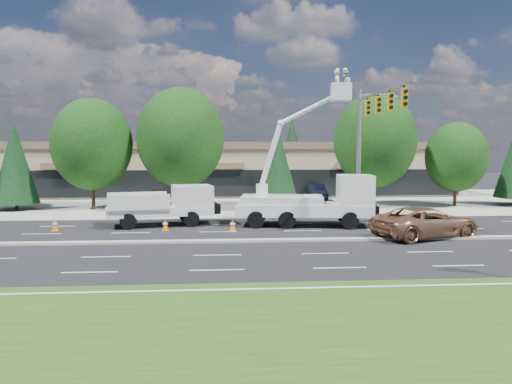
{
  "coord_description": "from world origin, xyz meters",
  "views": [
    {
      "loc": [
        0.12,
        -25.66,
        4.86
      ],
      "look_at": [
        2.18,
        2.38,
        2.4
      ],
      "focal_mm": 35.0,
      "sensor_mm": 36.0,
      "label": 1
    }
  ],
  "objects": [
    {
      "name": "tree_back_a",
      "position": [
        -18.0,
        42.0,
        5.01
      ],
      "size": [
        4.74,
        4.74,
        9.34
      ],
      "color": "#332114",
      "rests_on": "ground"
    },
    {
      "name": "tree_back_b",
      "position": [
        -4.0,
        42.0,
        6.3
      ],
      "size": [
        5.96,
        5.96,
        11.74
      ],
      "color": "#332114",
      "rests_on": "ground"
    },
    {
      "name": "minivan",
      "position": [
        11.36,
        0.6,
        0.84
      ],
      "size": [
        6.63,
        4.64,
        1.68
      ],
      "primitive_type": "imported",
      "rotation": [
        0.0,
        0.0,
        1.91
      ],
      "color": "#976749",
      "rests_on": "ground"
    },
    {
      "name": "traffic_cone_c",
      "position": [
        0.88,
        3.61,
        0.34
      ],
      "size": [
        0.4,
        0.4,
        0.7
      ],
      "color": "#F46407",
      "rests_on": "ground"
    },
    {
      "name": "strip_mall",
      "position": [
        0.0,
        29.97,
        2.83
      ],
      "size": [
        50.4,
        15.4,
        5.5
      ],
      "color": "tan",
      "rests_on": "ground"
    },
    {
      "name": "tree_front_e",
      "position": [
        5.0,
        15.0,
        3.37
      ],
      "size": [
        3.19,
        3.19,
        6.28
      ],
      "color": "#332114",
      "rests_on": "ground"
    },
    {
      "name": "parked_car_west",
      "position": [
        -4.97,
        16.0,
        0.75
      ],
      "size": [
        2.17,
        4.52,
        1.49
      ],
      "primitive_type": "imported",
      "rotation": [
        0.0,
        0.0,
        0.09
      ],
      "color": "black",
      "rests_on": "ground"
    },
    {
      "name": "utility_pickup",
      "position": [
        -3.19,
        6.02,
        1.03
      ],
      "size": [
        6.89,
        3.7,
        2.51
      ],
      "rotation": [
        0.0,
        0.0,
        0.21
      ],
      "color": "silver",
      "rests_on": "ground"
    },
    {
      "name": "concrete_apron",
      "position": [
        0.0,
        20.0,
        0.01
      ],
      "size": [
        140.0,
        22.0,
        0.01
      ],
      "primitive_type": "cube",
      "color": "gray",
      "rests_on": "ground"
    },
    {
      "name": "tree_back_c",
      "position": [
        10.0,
        42.0,
        4.8
      ],
      "size": [
        4.54,
        4.54,
        8.95
      ],
      "color": "#332114",
      "rests_on": "ground"
    },
    {
      "name": "tree_front_c",
      "position": [
        -10.0,
        15.0,
        5.18
      ],
      "size": [
        6.38,
        6.38,
        8.85
      ],
      "color": "#332114",
      "rests_on": "ground"
    },
    {
      "name": "tree_front_d",
      "position": [
        -3.0,
        15.0,
        5.7
      ],
      "size": [
        7.02,
        7.02,
        9.74
      ],
      "color": "#332114",
      "rests_on": "ground"
    },
    {
      "name": "tree_front_b",
      "position": [
        -16.0,
        15.0,
        3.75
      ],
      "size": [
        3.55,
        3.55,
        6.99
      ],
      "color": "#332114",
      "rests_on": "ground"
    },
    {
      "name": "traffic_cone_b",
      "position": [
        -3.11,
        3.87,
        0.34
      ],
      "size": [
        0.4,
        0.4,
        0.7
      ],
      "color": "#F46407",
      "rests_on": "ground"
    },
    {
      "name": "signal_mast",
      "position": [
        10.03,
        7.04,
        6.06
      ],
      "size": [
        2.76,
        10.16,
        9.0
      ],
      "color": "gray",
      "rests_on": "ground"
    },
    {
      "name": "tree_front_g",
      "position": [
        20.0,
        15.0,
        4.14
      ],
      "size": [
        5.1,
        5.1,
        7.08
      ],
      "color": "#332114",
      "rests_on": "ground"
    },
    {
      "name": "bucket_truck",
      "position": [
        6.16,
        5.04,
        2.1
      ],
      "size": [
        8.71,
        3.67,
        9.75
      ],
      "rotation": [
        0.0,
        0.0,
        -0.14
      ],
      "color": "silver",
      "rests_on": "ground"
    },
    {
      "name": "tree_back_d",
      "position": [
        22.0,
        42.0,
        5.21
      ],
      "size": [
        4.93,
        4.93,
        9.71
      ],
      "color": "#332114",
      "rests_on": "ground"
    },
    {
      "name": "grass_verge",
      "position": [
        0.0,
        -13.0,
        0.01
      ],
      "size": [
        140.0,
        10.0,
        0.01
      ],
      "primitive_type": "cube",
      "color": "#214012",
      "rests_on": "ground"
    },
    {
      "name": "ground",
      "position": [
        0.0,
        0.0,
        0.0
      ],
      "size": [
        140.0,
        140.0,
        0.0
      ],
      "primitive_type": "plane",
      "color": "black",
      "rests_on": "ground"
    },
    {
      "name": "tree_front_f",
      "position": [
        13.0,
        15.0,
        5.52
      ],
      "size": [
        6.8,
        6.8,
        9.43
      ],
      "color": "#332114",
      "rests_on": "ground"
    },
    {
      "name": "parked_car_east",
      "position": [
        9.18,
        20.48,
        0.74
      ],
      "size": [
        1.7,
        4.52,
        1.48
      ],
      "primitive_type": "imported",
      "rotation": [
        0.0,
        0.0,
        -0.03
      ],
      "color": "black",
      "rests_on": "ground"
    },
    {
      "name": "road_median",
      "position": [
        0.0,
        0.0,
        0.06
      ],
      "size": [
        120.0,
        0.55,
        0.12
      ],
      "primitive_type": "cube",
      "color": "gray",
      "rests_on": "ground"
    },
    {
      "name": "traffic_cone_a",
      "position": [
        -9.6,
        4.27,
        0.34
      ],
      "size": [
        0.4,
        0.4,
        0.7
      ],
      "color": "#F46407",
      "rests_on": "ground"
    }
  ]
}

